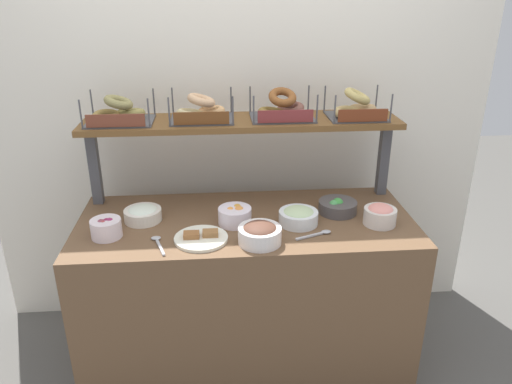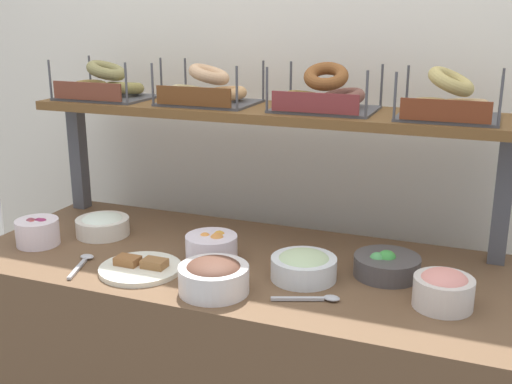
{
  "view_description": "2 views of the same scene",
  "coord_description": "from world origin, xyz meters",
  "px_view_note": "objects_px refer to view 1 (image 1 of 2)",
  "views": [
    {
      "loc": [
        -0.13,
        -2.14,
        1.91
      ],
      "look_at": [
        0.05,
        0.01,
        0.99
      ],
      "focal_mm": 34.5,
      "sensor_mm": 36.0,
      "label": 1
    },
    {
      "loc": [
        0.72,
        -1.63,
        1.58
      ],
      "look_at": [
        0.07,
        0.03,
        1.06
      ],
      "focal_mm": 43.71,
      "sensor_mm": 36.0,
      "label": 2
    }
  ],
  "objects_px": {
    "bowl_scallion_spread": "(298,216)",
    "serving_spoon_near_plate": "(158,242)",
    "bagel_basket_sesame": "(356,108)",
    "bowl_lox_spread": "(380,214)",
    "serving_plate_white": "(201,238)",
    "bagel_basket_everything": "(119,113)",
    "bowl_cream_cheese": "(143,214)",
    "serving_spoon_by_edge": "(319,234)",
    "bowl_chocolate_spread": "(260,233)",
    "bowl_fruit_salad": "(235,215)",
    "bagel_basket_plain": "(201,111)",
    "bowl_veggie_mix": "(337,206)",
    "bowl_beet_salad": "(106,228)",
    "bagel_basket_cinnamon_raisin": "(282,109)"
  },
  "relations": [
    {
      "from": "bagel_basket_everything",
      "to": "bowl_cream_cheese",
      "type": "bearing_deg",
      "value": -65.2
    },
    {
      "from": "bowl_chocolate_spread",
      "to": "bowl_cream_cheese",
      "type": "distance_m",
      "value": 0.6
    },
    {
      "from": "serving_plate_white",
      "to": "serving_spoon_near_plate",
      "type": "relative_size",
      "value": 1.42
    },
    {
      "from": "bowl_chocolate_spread",
      "to": "bowl_beet_salad",
      "type": "xyz_separation_m",
      "value": [
        -0.68,
        0.11,
        -0.0
      ]
    },
    {
      "from": "bagel_basket_everything",
      "to": "serving_spoon_by_edge",
      "type": "bearing_deg",
      "value": -25.6
    },
    {
      "from": "bowl_scallion_spread",
      "to": "serving_spoon_near_plate",
      "type": "relative_size",
      "value": 1.1
    },
    {
      "from": "bowl_beet_salad",
      "to": "bowl_lox_spread",
      "type": "bearing_deg",
      "value": 0.99
    },
    {
      "from": "serving_spoon_by_edge",
      "to": "bagel_basket_cinnamon_raisin",
      "type": "bearing_deg",
      "value": 104.64
    },
    {
      "from": "bowl_chocolate_spread",
      "to": "bowl_lox_spread",
      "type": "bearing_deg",
      "value": 13.04
    },
    {
      "from": "bowl_scallion_spread",
      "to": "bagel_basket_plain",
      "type": "xyz_separation_m",
      "value": [
        -0.45,
        0.33,
        0.44
      ]
    },
    {
      "from": "serving_spoon_near_plate",
      "to": "bagel_basket_plain",
      "type": "height_order",
      "value": "bagel_basket_plain"
    },
    {
      "from": "bowl_chocolate_spread",
      "to": "serving_plate_white",
      "type": "distance_m",
      "value": 0.27
    },
    {
      "from": "bowl_scallion_spread",
      "to": "bowl_cream_cheese",
      "type": "bearing_deg",
      "value": 172.62
    },
    {
      "from": "bagel_basket_everything",
      "to": "bowl_lox_spread",
      "type": "bearing_deg",
      "value": -16.01
    },
    {
      "from": "bowl_chocolate_spread",
      "to": "bagel_basket_cinnamon_raisin",
      "type": "distance_m",
      "value": 0.68
    },
    {
      "from": "bowl_fruit_salad",
      "to": "serving_spoon_near_plate",
      "type": "xyz_separation_m",
      "value": [
        -0.35,
        -0.17,
        -0.04
      ]
    },
    {
      "from": "serving_spoon_by_edge",
      "to": "bagel_basket_everything",
      "type": "distance_m",
      "value": 1.12
    },
    {
      "from": "bowl_fruit_salad",
      "to": "bowl_scallion_spread",
      "type": "height_order",
      "value": "bowl_fruit_salad"
    },
    {
      "from": "bagel_basket_everything",
      "to": "bowl_fruit_salad",
      "type": "bearing_deg",
      "value": -27.99
    },
    {
      "from": "bowl_scallion_spread",
      "to": "bagel_basket_plain",
      "type": "bearing_deg",
      "value": 143.69
    },
    {
      "from": "bagel_basket_sesame",
      "to": "bagel_basket_cinnamon_raisin",
      "type": "bearing_deg",
      "value": 177.72
    },
    {
      "from": "bowl_chocolate_spread",
      "to": "bowl_fruit_salad",
      "type": "height_order",
      "value": "bowl_chocolate_spread"
    },
    {
      "from": "bagel_basket_everything",
      "to": "serving_spoon_near_plate",
      "type": "bearing_deg",
      "value": -67.0
    },
    {
      "from": "bagel_basket_sesame",
      "to": "bowl_veggie_mix",
      "type": "bearing_deg",
      "value": -119.16
    },
    {
      "from": "bowl_lox_spread",
      "to": "serving_spoon_by_edge",
      "type": "distance_m",
      "value": 0.33
    },
    {
      "from": "bowl_scallion_spread",
      "to": "bagel_basket_sesame",
      "type": "relative_size",
      "value": 0.65
    },
    {
      "from": "serving_spoon_by_edge",
      "to": "bagel_basket_cinnamon_raisin",
      "type": "distance_m",
      "value": 0.66
    },
    {
      "from": "serving_spoon_near_plate",
      "to": "bagel_basket_sesame",
      "type": "xyz_separation_m",
      "value": [
        0.98,
        0.46,
        0.47
      ]
    },
    {
      "from": "bowl_chocolate_spread",
      "to": "bagel_basket_plain",
      "type": "height_order",
      "value": "bagel_basket_plain"
    },
    {
      "from": "bowl_beet_salad",
      "to": "bowl_fruit_salad",
      "type": "xyz_separation_m",
      "value": [
        0.58,
        0.09,
        -0.0
      ]
    },
    {
      "from": "bowl_veggie_mix",
      "to": "bowl_beet_salad",
      "type": "bearing_deg",
      "value": -171.47
    },
    {
      "from": "serving_spoon_near_plate",
      "to": "bagel_basket_everything",
      "type": "bearing_deg",
      "value": 113.0
    },
    {
      "from": "bowl_cream_cheese",
      "to": "bagel_basket_plain",
      "type": "height_order",
      "value": "bagel_basket_plain"
    },
    {
      "from": "bowl_chocolate_spread",
      "to": "bowl_scallion_spread",
      "type": "bearing_deg",
      "value": 40.63
    },
    {
      "from": "bowl_scallion_spread",
      "to": "bowl_veggie_mix",
      "type": "relative_size",
      "value": 0.98
    },
    {
      "from": "bowl_lox_spread",
      "to": "serving_plate_white",
      "type": "xyz_separation_m",
      "value": [
        -0.84,
        -0.09,
        -0.04
      ]
    },
    {
      "from": "bagel_basket_cinnamon_raisin",
      "to": "bowl_fruit_salad",
      "type": "bearing_deg",
      "value": -130.28
    },
    {
      "from": "serving_plate_white",
      "to": "serving_spoon_by_edge",
      "type": "relative_size",
      "value": 1.39
    },
    {
      "from": "bowl_lox_spread",
      "to": "bagel_basket_sesame",
      "type": "bearing_deg",
      "value": 98.68
    },
    {
      "from": "bowl_chocolate_spread",
      "to": "serving_plate_white",
      "type": "xyz_separation_m",
      "value": [
        -0.26,
        0.05,
        -0.04
      ]
    },
    {
      "from": "bowl_scallion_spread",
      "to": "bowl_veggie_mix",
      "type": "height_order",
      "value": "bowl_scallion_spread"
    },
    {
      "from": "serving_plate_white",
      "to": "bagel_basket_everything",
      "type": "height_order",
      "value": "bagel_basket_everything"
    },
    {
      "from": "bowl_fruit_salad",
      "to": "bagel_basket_everything",
      "type": "bearing_deg",
      "value": 152.01
    },
    {
      "from": "serving_plate_white",
      "to": "serving_spoon_near_plate",
      "type": "xyz_separation_m",
      "value": [
        -0.19,
        -0.02,
        -0.0
      ]
    },
    {
      "from": "bowl_fruit_salad",
      "to": "bagel_basket_everything",
      "type": "distance_m",
      "value": 0.75
    },
    {
      "from": "bowl_cream_cheese",
      "to": "bowl_scallion_spread",
      "type": "xyz_separation_m",
      "value": [
        0.74,
        -0.1,
        0.0
      ]
    },
    {
      "from": "bowl_cream_cheese",
      "to": "serving_spoon_near_plate",
      "type": "distance_m",
      "value": 0.26
    },
    {
      "from": "bowl_cream_cheese",
      "to": "serving_plate_white",
      "type": "height_order",
      "value": "bowl_cream_cheese"
    },
    {
      "from": "serving_spoon_near_plate",
      "to": "bagel_basket_sesame",
      "type": "distance_m",
      "value": 1.18
    },
    {
      "from": "serving_spoon_near_plate",
      "to": "serving_spoon_by_edge",
      "type": "distance_m",
      "value": 0.72
    }
  ]
}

